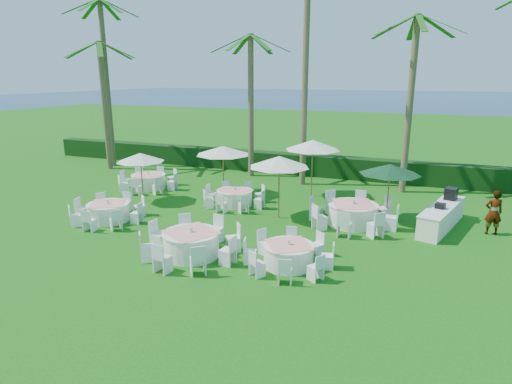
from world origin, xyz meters
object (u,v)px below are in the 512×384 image
banquet_table_a (108,211)px  buffet_table (442,216)px  banquet_table_c (288,254)px  umbrella_d (313,145)px  staff_person (494,212)px  umbrella_b (279,162)px  umbrella_c (223,150)px  umbrella_green (390,169)px  banquet_table_b (191,243)px  umbrella_a (140,157)px  banquet_table_e (235,197)px  banquet_table_f (353,214)px  banquet_table_d (149,181)px

banquet_table_a → buffet_table: (12.53, 4.13, 0.09)m
banquet_table_c → umbrella_d: umbrella_d is taller
staff_person → umbrella_b: bearing=-4.4°
umbrella_c → umbrella_green: size_ratio=1.10×
banquet_table_a → umbrella_c: umbrella_c is taller
umbrella_c → umbrella_green: umbrella_c is taller
banquet_table_b → banquet_table_c: 3.20m
umbrella_a → buffet_table: umbrella_a is taller
banquet_table_e → umbrella_green: (6.62, 0.32, 1.76)m
umbrella_c → umbrella_green: (7.90, -1.15, -0.07)m
banquet_table_a → umbrella_d: 9.67m
banquet_table_f → umbrella_c: umbrella_c is taller
umbrella_d → banquet_table_d: bearing=-168.1°
banquet_table_b → banquet_table_c: bearing=7.9°
buffet_table → umbrella_green: bearing=177.9°
banquet_table_f → buffet_table: bearing=15.9°
banquet_table_a → staff_person: bearing=15.9°
banquet_table_b → banquet_table_d: (-6.46, 6.73, -0.03)m
banquet_table_c → buffet_table: buffet_table is taller
banquet_table_f → umbrella_a: umbrella_a is taller
banquet_table_e → banquet_table_b: bearing=-79.5°
banquet_table_e → umbrella_a: size_ratio=1.24×
umbrella_green → umbrella_a: bearing=-173.0°
banquet_table_c → banquet_table_d: 11.50m
umbrella_d → staff_person: size_ratio=1.63×
banquet_table_a → umbrella_b: (6.28, 2.93, 1.98)m
banquet_table_d → buffet_table: bearing=-3.2°
umbrella_b → banquet_table_a: bearing=-155.0°
umbrella_c → buffet_table: bearing=-7.0°
umbrella_d → buffet_table: umbrella_d is taller
umbrella_b → umbrella_c: (-3.71, 2.42, -0.16)m
banquet_table_b → umbrella_c: (-2.33, 7.16, 1.77)m
umbrella_a → buffet_table: bearing=5.6°
umbrella_b → buffet_table: 6.63m
umbrella_green → banquet_table_e: bearing=-177.3°
banquet_table_c → banquet_table_d: (-9.63, 6.29, 0.03)m
umbrella_b → umbrella_green: umbrella_b is taller
banquet_table_b → umbrella_b: (1.38, 4.74, 1.93)m
umbrella_c → staff_person: size_ratio=1.55×
banquet_table_a → banquet_table_d: size_ratio=0.96×
banquet_table_f → umbrella_d: 4.78m
umbrella_a → umbrella_c: umbrella_c is taller
umbrella_a → umbrella_c: bearing=39.9°
banquet_table_d → banquet_table_a: bearing=-72.4°
umbrella_a → banquet_table_e: bearing=13.5°
banquet_table_b → banquet_table_f: banquet_table_f is taller
banquet_table_e → banquet_table_f: size_ratio=0.83×
umbrella_b → staff_person: (7.96, 1.12, -1.52)m
banquet_table_f → umbrella_a: size_ratio=1.50×
umbrella_d → buffet_table: (5.84, -2.52, -2.05)m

